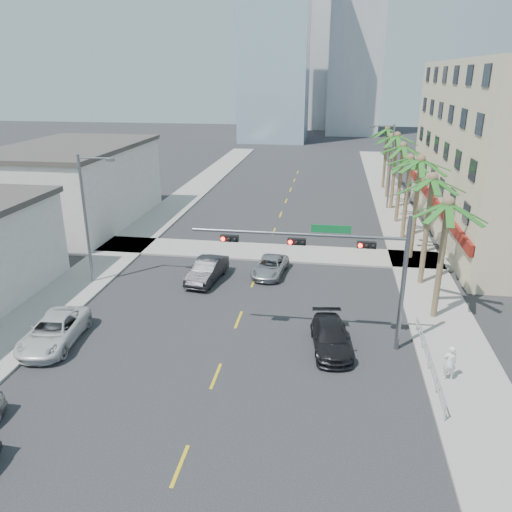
{
  "coord_description": "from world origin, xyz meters",
  "views": [
    {
      "loc": [
        5.1,
        -16.31,
        13.92
      ],
      "look_at": [
        0.8,
        11.74,
        3.5
      ],
      "focal_mm": 35.0,
      "sensor_mm": 36.0,
      "label": 1
    }
  ],
  "objects_px": {
    "car_lane_center": "(270,267)",
    "car_parked_far": "(54,331)",
    "car_lane_left": "(207,270)",
    "traffic_signal_mast": "(341,258)",
    "car_lane_right": "(331,337)",
    "pedestrian": "(450,363)"
  },
  "relations": [
    {
      "from": "car_lane_center",
      "to": "car_lane_right",
      "type": "xyz_separation_m",
      "value": [
        4.53,
        -9.98,
        0.07
      ]
    },
    {
      "from": "car_parked_far",
      "to": "car_lane_center",
      "type": "height_order",
      "value": "car_parked_far"
    },
    {
      "from": "traffic_signal_mast",
      "to": "car_lane_right",
      "type": "bearing_deg",
      "value": -119.59
    },
    {
      "from": "traffic_signal_mast",
      "to": "car_lane_right",
      "type": "height_order",
      "value": "traffic_signal_mast"
    },
    {
      "from": "car_lane_left",
      "to": "car_lane_center",
      "type": "bearing_deg",
      "value": 30.65
    },
    {
      "from": "car_lane_right",
      "to": "car_parked_far",
      "type": "bearing_deg",
      "value": 178.86
    },
    {
      "from": "car_lane_center",
      "to": "traffic_signal_mast",
      "type": "bearing_deg",
      "value": -56.38
    },
    {
      "from": "car_parked_far",
      "to": "pedestrian",
      "type": "distance_m",
      "value": 20.49
    },
    {
      "from": "car_parked_far",
      "to": "car_lane_center",
      "type": "xyz_separation_m",
      "value": [
        10.37,
        11.68,
        -0.12
      ]
    },
    {
      "from": "car_parked_far",
      "to": "car_lane_right",
      "type": "height_order",
      "value": "car_parked_far"
    },
    {
      "from": "car_lane_right",
      "to": "pedestrian",
      "type": "height_order",
      "value": "pedestrian"
    },
    {
      "from": "car_lane_center",
      "to": "pedestrian",
      "type": "bearing_deg",
      "value": -43.59
    },
    {
      "from": "car_lane_right",
      "to": "pedestrian",
      "type": "bearing_deg",
      "value": -29.13
    },
    {
      "from": "car_parked_far",
      "to": "car_lane_right",
      "type": "distance_m",
      "value": 15.0
    },
    {
      "from": "car_parked_far",
      "to": "car_lane_left",
      "type": "xyz_separation_m",
      "value": [
        6.09,
        9.87,
        0.04
      ]
    },
    {
      "from": "car_lane_right",
      "to": "car_lane_left",
      "type": "bearing_deg",
      "value": 129.53
    },
    {
      "from": "car_lane_left",
      "to": "car_lane_right",
      "type": "xyz_separation_m",
      "value": [
        8.81,
        -8.16,
        -0.1
      ]
    },
    {
      "from": "car_lane_left",
      "to": "car_lane_center",
      "type": "height_order",
      "value": "car_lane_left"
    },
    {
      "from": "car_lane_center",
      "to": "car_parked_far",
      "type": "bearing_deg",
      "value": -124.9
    },
    {
      "from": "traffic_signal_mast",
      "to": "car_lane_right",
      "type": "relative_size",
      "value": 2.34
    },
    {
      "from": "traffic_signal_mast",
      "to": "car_parked_far",
      "type": "distance_m",
      "value": 15.94
    },
    {
      "from": "traffic_signal_mast",
      "to": "pedestrian",
      "type": "bearing_deg",
      "value": -26.98
    }
  ]
}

